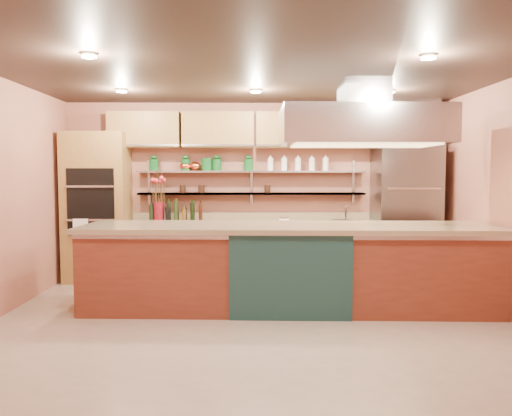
{
  "coord_description": "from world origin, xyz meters",
  "views": [
    {
      "loc": [
        -0.12,
        -5.58,
        1.68
      ],
      "look_at": [
        -0.0,
        1.0,
        1.22
      ],
      "focal_mm": 35.0,
      "sensor_mm": 36.0,
      "label": 1
    }
  ],
  "objects_px": {
    "island": "(289,267)",
    "copper_kettle": "(195,166)",
    "flower_vase": "(159,212)",
    "refrigerator": "(405,213)",
    "kitchen_scale": "(284,218)",
    "green_canister": "(207,164)"
  },
  "relations": [
    {
      "from": "island",
      "to": "copper_kettle",
      "type": "xyz_separation_m",
      "value": [
        -1.34,
        1.84,
        1.27
      ]
    },
    {
      "from": "flower_vase",
      "to": "copper_kettle",
      "type": "relative_size",
      "value": 1.69
    },
    {
      "from": "refrigerator",
      "to": "flower_vase",
      "type": "xyz_separation_m",
      "value": [
        -3.84,
        0.01,
        0.03
      ]
    },
    {
      "from": "flower_vase",
      "to": "kitchen_scale",
      "type": "relative_size",
      "value": 2.06
    },
    {
      "from": "kitchen_scale",
      "to": "green_canister",
      "type": "bearing_deg",
      "value": -171.38
    },
    {
      "from": "copper_kettle",
      "to": "green_canister",
      "type": "xyz_separation_m",
      "value": [
        0.18,
        0.0,
        0.03
      ]
    },
    {
      "from": "island",
      "to": "green_canister",
      "type": "height_order",
      "value": "green_canister"
    },
    {
      "from": "flower_vase",
      "to": "green_canister",
      "type": "distance_m",
      "value": 1.06
    },
    {
      "from": "island",
      "to": "green_canister",
      "type": "bearing_deg",
      "value": 124.68
    },
    {
      "from": "refrigerator",
      "to": "copper_kettle",
      "type": "relative_size",
      "value": 11.72
    },
    {
      "from": "refrigerator",
      "to": "island",
      "type": "relative_size",
      "value": 0.42
    },
    {
      "from": "kitchen_scale",
      "to": "copper_kettle",
      "type": "bearing_deg",
      "value": -170.05
    },
    {
      "from": "green_canister",
      "to": "island",
      "type": "bearing_deg",
      "value": -57.88
    },
    {
      "from": "refrigerator",
      "to": "flower_vase",
      "type": "distance_m",
      "value": 3.84
    },
    {
      "from": "island",
      "to": "copper_kettle",
      "type": "bearing_deg",
      "value": 128.6
    },
    {
      "from": "refrigerator",
      "to": "kitchen_scale",
      "type": "bearing_deg",
      "value": 179.7
    },
    {
      "from": "flower_vase",
      "to": "kitchen_scale",
      "type": "distance_m",
      "value": 1.95
    },
    {
      "from": "island",
      "to": "green_canister",
      "type": "distance_m",
      "value": 2.53
    },
    {
      "from": "island",
      "to": "kitchen_scale",
      "type": "distance_m",
      "value": 1.69
    },
    {
      "from": "flower_vase",
      "to": "copper_kettle",
      "type": "height_order",
      "value": "copper_kettle"
    },
    {
      "from": "flower_vase",
      "to": "green_canister",
      "type": "xyz_separation_m",
      "value": [
        0.73,
        0.22,
        0.73
      ]
    },
    {
      "from": "kitchen_scale",
      "to": "copper_kettle",
      "type": "distance_m",
      "value": 1.63
    }
  ]
}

